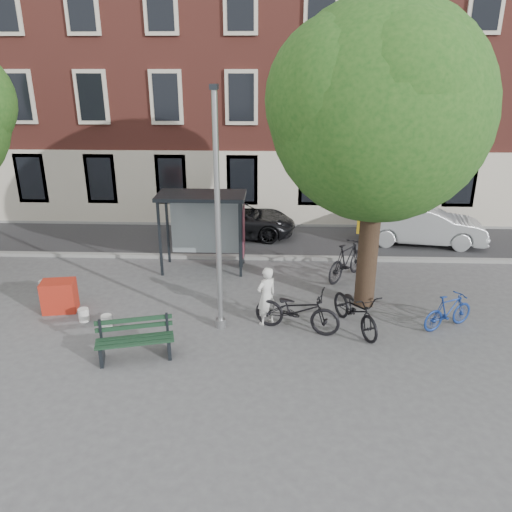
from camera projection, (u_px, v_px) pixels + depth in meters
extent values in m
plane|color=#4C4C4F|center=(221.00, 327.00, 13.24)|extent=(90.00, 90.00, 0.00)
cube|color=#28282B|center=(240.00, 240.00, 19.76)|extent=(40.00, 4.00, 0.01)
cube|color=gray|center=(236.00, 257.00, 17.88)|extent=(40.00, 0.25, 0.12)
cube|color=gray|center=(243.00, 224.00, 21.61)|extent=(40.00, 0.25, 0.12)
cube|color=brown|center=(247.00, 53.00, 22.86)|extent=(30.00, 8.00, 14.00)
cylinder|color=#9EA0A3|center=(218.00, 218.00, 12.16)|extent=(0.14, 0.14, 6.00)
cylinder|color=#9EA0A3|center=(221.00, 323.00, 13.19)|extent=(0.28, 0.28, 0.24)
cube|color=#1E2328|center=(214.00, 87.00, 11.07)|extent=(0.18, 0.35, 0.12)
cylinder|color=black|center=(368.00, 249.00, 13.88)|extent=(0.56, 0.56, 3.40)
sphere|color=#1C4C16|center=(380.00, 112.00, 12.55)|extent=(5.60, 5.60, 5.60)
sphere|color=#1C4C16|center=(414.00, 90.00, 12.71)|extent=(3.92, 3.92, 3.92)
sphere|color=#1C4C16|center=(350.00, 100.00, 12.19)|extent=(4.20, 4.20, 4.20)
sphere|color=#1C4C16|center=(398.00, 88.00, 11.49)|extent=(3.64, 3.64, 3.64)
cube|color=#1E2328|center=(160.00, 239.00, 16.05)|extent=(0.08, 0.08, 2.50)
cube|color=#1E2328|center=(240.00, 241.00, 15.95)|extent=(0.08, 0.08, 2.50)
cube|color=#1E2328|center=(168.00, 228.00, 17.16)|extent=(0.08, 0.08, 2.50)
cube|color=#1E2328|center=(243.00, 229.00, 17.07)|extent=(0.08, 0.08, 2.50)
cube|color=#1E2328|center=(201.00, 196.00, 16.09)|extent=(2.85, 1.45, 0.12)
cube|color=#8C999E|center=(205.00, 225.00, 17.07)|extent=(2.34, 0.04, 2.00)
cube|color=#1E2328|center=(242.00, 231.00, 16.46)|extent=(0.12, 1.14, 2.12)
cube|color=#D84C19|center=(244.00, 231.00, 16.46)|extent=(0.02, 0.90, 1.62)
imported|color=silver|center=(266.00, 296.00, 13.13)|extent=(0.71, 0.67, 1.62)
cube|color=#1E2328|center=(102.00, 353.00, 11.59)|extent=(0.22, 0.57, 0.46)
cube|color=#1E2328|center=(169.00, 346.00, 11.89)|extent=(0.22, 0.57, 0.46)
cube|color=#183622|center=(135.00, 344.00, 11.48)|extent=(1.77, 0.57, 0.04)
cube|color=#183622|center=(135.00, 340.00, 11.65)|extent=(1.77, 0.57, 0.04)
cube|color=#183622|center=(135.00, 336.00, 11.82)|extent=(1.77, 0.57, 0.04)
cube|color=#183622|center=(134.00, 327.00, 11.84)|extent=(1.75, 0.50, 0.10)
cube|color=#183622|center=(134.00, 320.00, 11.77)|extent=(1.75, 0.50, 0.10)
imported|color=black|center=(297.00, 310.00, 12.86)|extent=(2.39, 1.41, 1.18)
imported|color=navy|center=(448.00, 311.00, 13.03)|extent=(1.64, 1.15, 0.97)
imported|color=black|center=(355.00, 310.00, 12.94)|extent=(1.50, 2.26, 1.12)
imported|color=black|center=(347.00, 261.00, 16.03)|extent=(1.75, 1.98, 1.24)
imported|color=black|center=(236.00, 220.00, 20.12)|extent=(4.80, 2.30, 1.32)
imported|color=#A7ABAF|center=(422.00, 225.00, 19.17)|extent=(4.78, 2.15, 1.52)
cube|color=#AB2516|center=(59.00, 296.00, 13.96)|extent=(0.99, 0.74, 0.90)
cylinder|color=silver|center=(84.00, 315.00, 13.48)|extent=(0.35, 0.35, 0.36)
cylinder|color=white|center=(107.00, 322.00, 13.14)|extent=(0.36, 0.36, 0.36)
cylinder|color=silver|center=(44.00, 286.00, 15.25)|extent=(0.32, 0.32, 0.36)
cylinder|color=#9EA0A3|center=(361.00, 253.00, 15.61)|extent=(0.04, 0.04, 2.01)
cube|color=gold|center=(363.00, 227.00, 15.31)|extent=(0.35, 0.16, 0.47)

